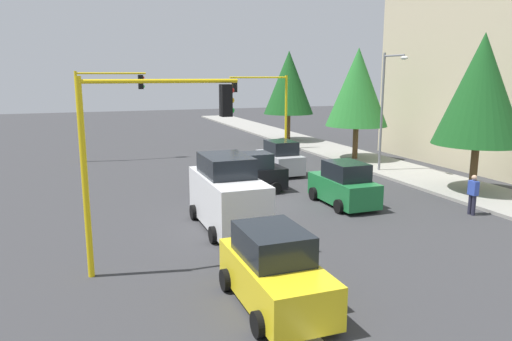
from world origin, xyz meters
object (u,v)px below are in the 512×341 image
at_px(traffic_signal_far_left, 264,98).
at_px(car_black, 248,175).
at_px(traffic_signal_far_right, 105,98).
at_px(street_lamp_curbside, 386,100).
at_px(tree_roadside_near, 481,90).
at_px(pedestrian_crossing, 473,194).
at_px(tree_roadside_far, 289,83).
at_px(delivery_van_white, 228,195).
at_px(car_green, 344,185).
at_px(traffic_signal_near_right, 148,135).
at_px(tree_roadside_mid, 358,87).
at_px(car_yellow, 274,271).
at_px(car_silver, 280,159).

xyz_separation_m(traffic_signal_far_left, car_black, (12.00, -5.55, -3.14)).
relative_size(traffic_signal_far_right, street_lamp_curbside, 0.86).
xyz_separation_m(tree_roadside_near, pedestrian_crossing, (2.93, -2.87, -4.15)).
bearing_deg(tree_roadside_far, delivery_van_white, -29.61).
relative_size(car_green, pedestrian_crossing, 2.22).
bearing_deg(tree_roadside_far, traffic_signal_far_left, -43.52).
xyz_separation_m(traffic_signal_far_right, delivery_van_white, (16.98, 3.33, -2.94)).
distance_m(traffic_signal_far_left, traffic_signal_far_right, 11.45).
relative_size(tree_roadside_far, delivery_van_white, 1.61).
distance_m(traffic_signal_near_right, tree_roadside_near, 16.72).
xyz_separation_m(street_lamp_curbside, delivery_van_white, (6.59, -11.62, -3.07)).
relative_size(traffic_signal_far_left, traffic_signal_near_right, 0.99).
bearing_deg(tree_roadside_mid, traffic_signal_far_right, -110.86).
height_order(tree_roadside_near, car_yellow, tree_roadside_near).
relative_size(street_lamp_curbside, tree_roadside_far, 0.90).
bearing_deg(car_green, tree_roadside_far, 162.81).
height_order(tree_roadside_far, delivery_van_white, tree_roadside_far).
height_order(traffic_signal_far_left, tree_roadside_near, tree_roadside_near).
bearing_deg(delivery_van_white, street_lamp_curbside, 119.55).
bearing_deg(traffic_signal_far_right, car_yellow, 6.25).
height_order(traffic_signal_far_right, pedestrian_crossing, traffic_signal_far_right).
distance_m(car_yellow, car_green, 10.19).
distance_m(street_lamp_curbside, tree_roadside_mid, 4.50).
relative_size(tree_roadside_far, car_yellow, 1.91).
distance_m(tree_roadside_mid, car_green, 12.38).
xyz_separation_m(traffic_signal_far_left, car_silver, (8.32, -2.24, -3.14)).
xyz_separation_m(tree_roadside_far, car_green, (19.68, -6.09, -4.19)).
bearing_deg(traffic_signal_far_right, traffic_signal_near_right, 0.11).
bearing_deg(tree_roadside_far, traffic_signal_near_right, -32.36).
distance_m(tree_roadside_far, car_yellow, 30.53).
relative_size(tree_roadside_near, car_silver, 2.13).
bearing_deg(traffic_signal_far_left, traffic_signal_far_right, -90.00).
bearing_deg(car_silver, tree_roadside_near, 42.50).
bearing_deg(tree_roadside_mid, car_green, -34.25).
bearing_deg(car_silver, car_green, -0.37).
relative_size(car_silver, car_green, 0.96).
xyz_separation_m(street_lamp_curbside, car_yellow, (13.06, -12.38, -3.45)).
bearing_deg(pedestrian_crossing, car_silver, -158.52).
distance_m(street_lamp_curbside, car_black, 9.82).
bearing_deg(car_yellow, car_green, 139.73).
height_order(traffic_signal_far_left, tree_roadside_far, tree_roadside_far).
relative_size(traffic_signal_far_right, car_black, 1.58).
bearing_deg(car_yellow, delivery_van_white, 173.34).
bearing_deg(delivery_van_white, tree_roadside_mid, 131.47).
xyz_separation_m(traffic_signal_far_right, tree_roadside_far, (-4.00, 15.25, 0.86)).
xyz_separation_m(traffic_signal_near_right, tree_roadside_mid, (-14.00, 15.71, 0.88)).
relative_size(traffic_signal_far_left, car_black, 1.51).
distance_m(traffic_signal_far_left, tree_roadside_mid, 7.43).
bearing_deg(traffic_signal_far_right, delivery_van_white, 11.08).
xyz_separation_m(car_yellow, car_silver, (-15.14, 6.64, -0.00)).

